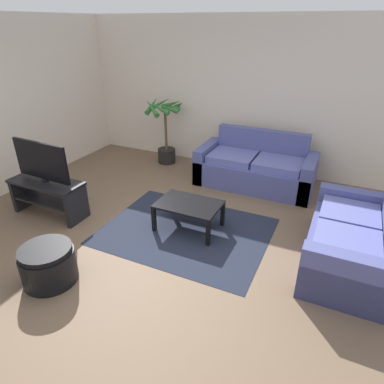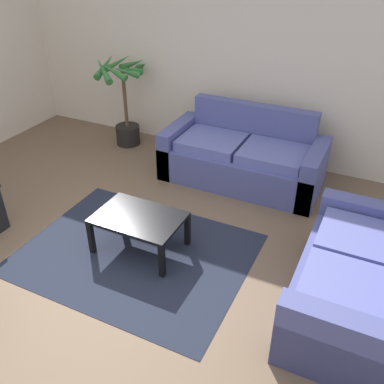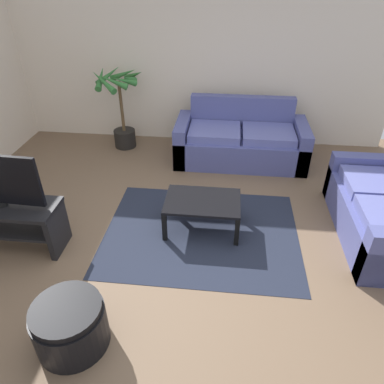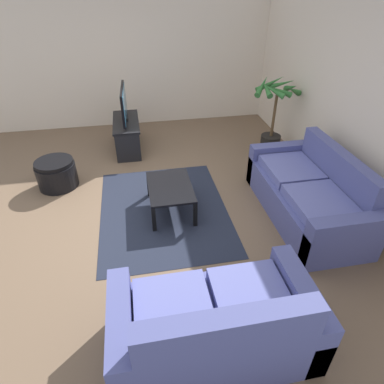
# 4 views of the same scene
# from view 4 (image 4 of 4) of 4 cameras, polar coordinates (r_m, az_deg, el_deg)

# --- Properties ---
(ground_plane) EXTENTS (6.60, 6.60, 0.00)m
(ground_plane) POSITION_cam_4_polar(r_m,az_deg,el_deg) (4.70, -10.55, -1.96)
(ground_plane) COLOR brown
(wall_back) EXTENTS (6.00, 0.06, 2.70)m
(wall_back) POSITION_cam_4_polar(r_m,az_deg,el_deg) (4.97, 25.77, 14.81)
(wall_back) COLOR beige
(wall_back) RESTS_ON ground
(wall_left) EXTENTS (0.06, 6.00, 2.70)m
(wall_left) POSITION_cam_4_polar(r_m,az_deg,el_deg) (6.97, -12.68, 22.00)
(wall_left) COLOR beige
(wall_left) RESTS_ON ground
(couch_main) EXTENTS (1.95, 0.90, 0.90)m
(couch_main) POSITION_cam_4_polar(r_m,az_deg,el_deg) (4.51, 19.55, -0.60)
(couch_main) COLOR #4C518C
(couch_main) RESTS_ON ground
(couch_loveseat) EXTENTS (0.90, 1.67, 0.90)m
(couch_loveseat) POSITION_cam_4_polar(r_m,az_deg,el_deg) (2.92, 3.93, -22.26)
(couch_loveseat) COLOR #4C518C
(couch_loveseat) RESTS_ON ground
(tv_stand) EXTENTS (1.10, 0.45, 0.53)m
(tv_stand) POSITION_cam_4_polar(r_m,az_deg,el_deg) (6.08, -11.30, 10.43)
(tv_stand) COLOR black
(tv_stand) RESTS_ON ground
(tv) EXTENTS (0.96, 0.10, 0.58)m
(tv) POSITION_cam_4_polar(r_m,az_deg,el_deg) (5.91, -11.82, 14.81)
(tv) COLOR black
(tv) RESTS_ON tv_stand
(coffee_table) EXTENTS (0.84, 0.57, 0.39)m
(coffee_table) POSITION_cam_4_polar(r_m,az_deg,el_deg) (4.33, -3.84, 0.49)
(coffee_table) COLOR black
(coffee_table) RESTS_ON ground
(area_rug) EXTENTS (2.20, 1.70, 0.01)m
(area_rug) POSITION_cam_4_polar(r_m,az_deg,el_deg) (4.51, -4.94, -3.13)
(area_rug) COLOR #1E2333
(area_rug) RESTS_ON ground
(potted_palm) EXTENTS (0.82, 0.83, 1.28)m
(potted_palm) POSITION_cam_4_polar(r_m,az_deg,el_deg) (5.97, 14.06, 12.82)
(potted_palm) COLOR black
(potted_palm) RESTS_ON ground
(ottoman) EXTENTS (0.58, 0.58, 0.43)m
(ottoman) POSITION_cam_4_polar(r_m,az_deg,el_deg) (5.30, -22.56, 2.98)
(ottoman) COLOR black
(ottoman) RESTS_ON ground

